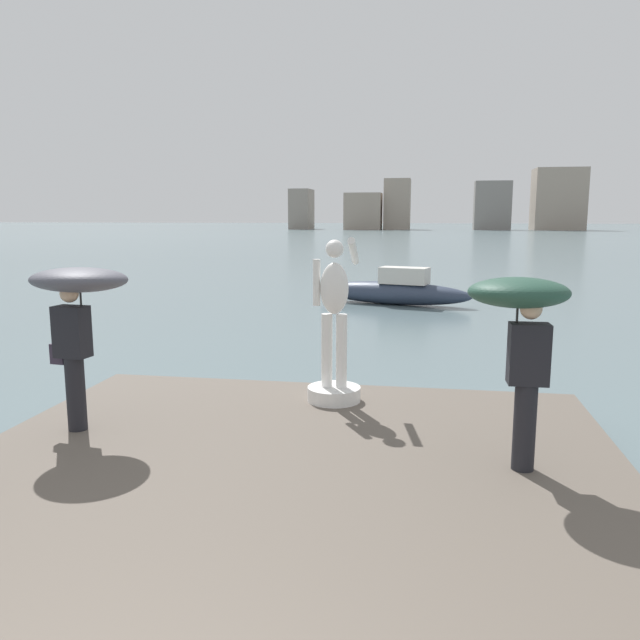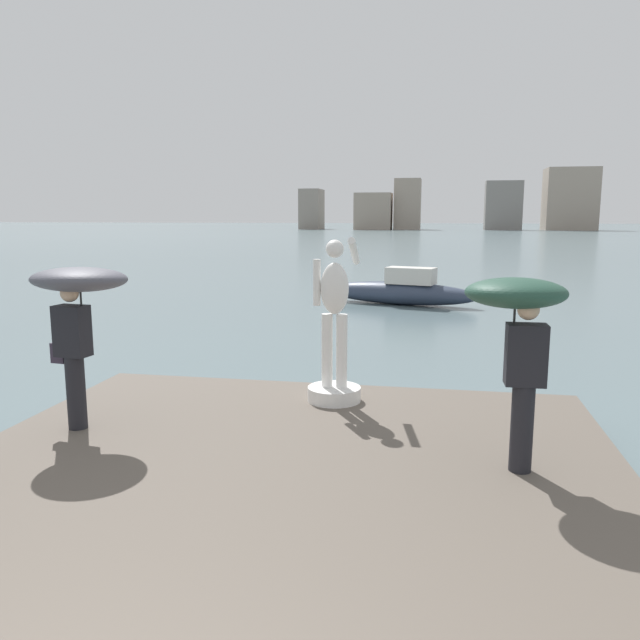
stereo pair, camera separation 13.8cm
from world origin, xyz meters
name	(u,v)px [view 1 (the left image)]	position (x,y,z in m)	size (l,w,h in m)	color
ground_plane	(404,260)	(0.00, 40.00, 0.00)	(400.00, 400.00, 0.00)	slate
pier	(216,616)	(0.00, 2.33, 0.20)	(6.97, 10.66, 0.40)	#60564C
statue_white_figure	(334,342)	(0.16, 6.81, 1.22)	(0.73, 0.93, 2.23)	white
onlooker_left	(78,299)	(-2.58, 5.16, 1.96)	(1.19, 1.20, 1.95)	black
onlooker_right	(521,317)	(2.27, 4.83, 1.94)	(0.98, 1.00, 1.95)	black
boat_near	(394,291)	(0.35, 19.23, 0.46)	(5.37, 2.35, 1.24)	#2D384C
distant_skyline	(454,204)	(6.79, 131.32, 5.12)	(59.48, 10.10, 12.15)	gray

